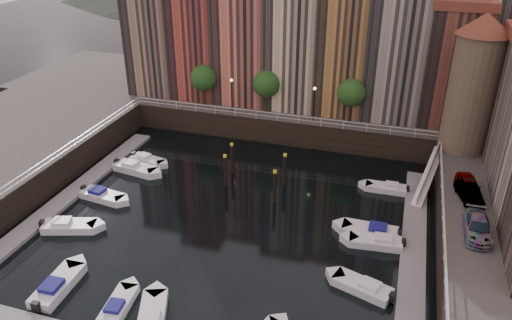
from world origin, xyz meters
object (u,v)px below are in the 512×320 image
(gangway, at_px, (429,174))
(car_b, at_px, (469,194))
(boat_left_1, at_px, (68,226))
(car_a, at_px, (468,187))
(corner_tower, at_px, (474,82))
(boat_left_3, at_px, (135,168))
(boat_left_2, at_px, (102,195))
(car_c, at_px, (477,228))
(mooring_pilings, at_px, (254,172))

(gangway, bearing_deg, car_b, -63.40)
(boat_left_1, relative_size, car_a, 1.19)
(corner_tower, bearing_deg, boat_left_3, -163.69)
(corner_tower, xyz_separation_m, boat_left_3, (-32.70, -9.57, -9.80))
(boat_left_2, xyz_separation_m, car_a, (33.10, 6.11, 3.34))
(boat_left_3, relative_size, car_c, 1.13)
(car_a, bearing_deg, gangway, 112.74)
(mooring_pilings, relative_size, boat_left_1, 1.25)
(gangway, relative_size, car_a, 1.98)
(car_b, bearing_deg, gangway, 101.23)
(gangway, relative_size, car_b, 2.09)
(gangway, xyz_separation_m, boat_left_1, (-29.97, -16.37, -1.54))
(boat_left_2, bearing_deg, corner_tower, 32.21)
(boat_left_1, height_order, boat_left_3, boat_left_3)
(boat_left_1, relative_size, boat_left_3, 0.95)
(mooring_pilings, height_order, boat_left_1, mooring_pilings)
(corner_tower, xyz_separation_m, boat_left_1, (-32.87, -20.87, -9.82))
(gangway, bearing_deg, car_a, -57.91)
(corner_tower, distance_m, car_b, 12.42)
(gangway, xyz_separation_m, car_c, (3.32, -11.23, 1.76))
(gangway, distance_m, boat_left_3, 30.27)
(mooring_pilings, relative_size, car_c, 1.34)
(boat_left_3, height_order, car_a, car_a)
(corner_tower, relative_size, car_b, 3.47)
(boat_left_2, height_order, boat_left_3, boat_left_3)
(gangway, height_order, car_a, car_a)
(corner_tower, xyz_separation_m, boat_left_2, (-32.95, -15.48, -9.83))
(car_b, bearing_deg, boat_left_1, -178.03)
(mooring_pilings, bearing_deg, boat_left_1, -137.39)
(boat_left_2, xyz_separation_m, car_b, (33.08, 4.91, 3.29))
(corner_tower, relative_size, boat_left_2, 2.84)
(corner_tower, distance_m, boat_left_1, 40.15)
(boat_left_2, distance_m, car_a, 33.83)
(corner_tower, relative_size, boat_left_3, 2.64)
(boat_left_2, bearing_deg, gangway, 27.12)
(boat_left_1, distance_m, boat_left_2, 5.39)
(mooring_pilings, bearing_deg, gangway, 14.06)
(boat_left_2, relative_size, car_b, 1.22)
(boat_left_1, height_order, car_a, car_a)
(gangway, distance_m, car_c, 11.84)
(boat_left_1, bearing_deg, boat_left_2, 72.99)
(gangway, relative_size, mooring_pilings, 1.33)
(corner_tower, distance_m, car_a, 11.39)
(gangway, bearing_deg, corner_tower, 57.20)
(gangway, height_order, boat_left_1, gangway)
(car_b, bearing_deg, car_c, -102.20)
(boat_left_1, relative_size, car_c, 1.07)
(boat_left_3, bearing_deg, boat_left_2, -84.05)
(boat_left_3, bearing_deg, boat_left_1, -82.54)
(corner_tower, bearing_deg, mooring_pilings, -156.13)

